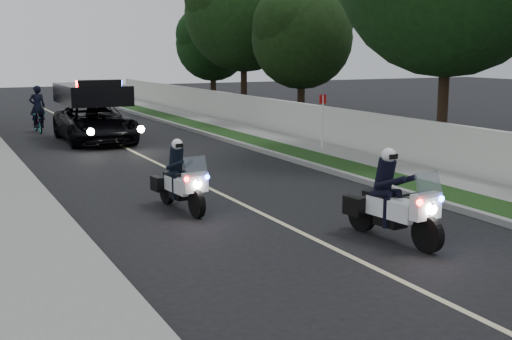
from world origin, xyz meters
The scene contains 17 objects.
ground centered at (0.00, 0.00, 0.00)m, with size 120.00×120.00×0.00m, color black.
curb_right centered at (4.10, 10.00, 0.07)m, with size 0.20×60.00×0.15m, color gray.
grass_verge centered at (4.80, 10.00, 0.08)m, with size 1.20×60.00×0.16m, color #193814.
sidewalk_right centered at (6.10, 10.00, 0.08)m, with size 1.40×60.00×0.16m, color gray.
property_wall centered at (7.10, 10.00, 0.75)m, with size 0.22×60.00×1.50m, color beige.
curb_left centered at (-4.10, 10.00, 0.07)m, with size 0.20×60.00×0.15m, color gray.
lane_marking centered at (0.00, 10.00, 0.00)m, with size 0.12×50.00×0.01m, color #BFB78C.
police_moto_left centered at (-1.51, 4.50, 0.00)m, with size 0.68×1.93×1.64m, color silver, non-canonical shape.
police_moto_right centered at (1.27, 0.33, 0.00)m, with size 0.74×2.12×1.80m, color white, non-canonical shape.
police_suv centered at (-0.62, 16.92, 0.00)m, with size 2.56×5.52×2.68m, color black.
bicycle centered at (-2.18, 21.21, 0.00)m, with size 0.58×1.67×0.87m, color black.
cyclist centered at (-2.18, 21.21, 0.00)m, with size 0.68×0.45×1.88m, color black.
sign_post centered at (6.00, 10.48, 0.00)m, with size 0.34×0.34×2.14m, color #B5110C, non-canonical shape.
tree_right_b centered at (9.31, 8.05, 0.00)m, with size 7.51×7.51×12.51m, color #153913, non-canonical shape.
tree_right_c centered at (9.78, 18.52, 0.00)m, with size 4.88×4.88×8.13m, color black, non-canonical shape.
tree_right_d centered at (9.76, 25.00, 0.00)m, with size 6.64×6.64×11.06m, color #183712, non-canonical shape.
tree_right_e centered at (9.92, 29.92, 0.00)m, with size 4.66×4.66×7.76m, color black, non-canonical shape.
Camera 1 is at (-6.55, -9.61, 3.62)m, focal length 46.72 mm.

